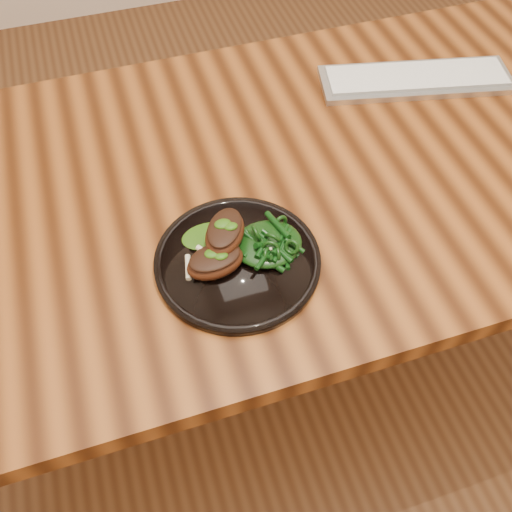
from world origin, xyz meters
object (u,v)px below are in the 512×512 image
at_px(plate, 238,261).
at_px(lamb_chop_front, 215,261).
at_px(desk, 299,196).
at_px(keyboard, 416,79).
at_px(greens_heap, 268,241).

bearing_deg(plate, lamb_chop_front, -166.34).
bearing_deg(desk, lamb_chop_front, -138.52).
distance_m(desk, keyboard, 0.36).
xyz_separation_m(plate, lamb_chop_front, (-0.04, -0.01, 0.03)).
distance_m(desk, greens_heap, 0.24).
height_order(plate, lamb_chop_front, lamb_chop_front).
distance_m(plate, greens_heap, 0.06).
xyz_separation_m(lamb_chop_front, greens_heap, (0.09, 0.01, -0.00)).
xyz_separation_m(desk, greens_heap, (-0.12, -0.18, 0.12)).
bearing_deg(keyboard, greens_heap, -142.69).
bearing_deg(greens_heap, lamb_chop_front, -171.16).
relative_size(greens_heap, keyboard, 0.27).
relative_size(lamb_chop_front, keyboard, 0.24).
height_order(desk, lamb_chop_front, lamb_chop_front).
bearing_deg(desk, keyboard, 26.76).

